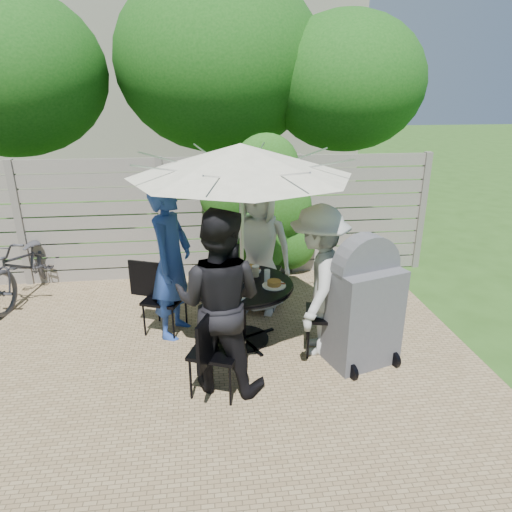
{
  "coord_description": "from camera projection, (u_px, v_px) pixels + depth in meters",
  "views": [
    {
      "loc": [
        0.58,
        -3.58,
        2.79
      ],
      "look_at": [
        1.17,
        1.22,
        0.97
      ],
      "focal_mm": 32.0,
      "sensor_mm": 36.0,
      "label": 1
    }
  ],
  "objects": [
    {
      "name": "backyard_envelope",
      "position": [
        180.0,
        92.0,
        12.9
      ],
      "size": [
        60.0,
        60.0,
        5.0
      ],
      "color": "#2A4D18",
      "rests_on": "ground"
    },
    {
      "name": "patio_table",
      "position": [
        242.0,
        301.0,
        5.12
      ],
      "size": [
        1.44,
        1.44,
        0.73
      ],
      "rotation": [
        0.0,
        0.0,
        -0.35
      ],
      "color": "black",
      "rests_on": "ground"
    },
    {
      "name": "umbrella",
      "position": [
        241.0,
        160.0,
        4.57
      ],
      "size": [
        2.98,
        2.98,
        2.25
      ],
      "rotation": [
        0.0,
        0.0,
        -0.35
      ],
      "color": "silver",
      "rests_on": "ground"
    },
    {
      "name": "chair_back",
      "position": [
        261.0,
        284.0,
        6.08
      ],
      "size": [
        0.6,
        0.75,
        0.98
      ],
      "rotation": [
        0.0,
        0.0,
        4.37
      ],
      "color": "black",
      "rests_on": "ground"
    },
    {
      "name": "person_back",
      "position": [
        259.0,
        248.0,
        5.76
      ],
      "size": [
        0.98,
        0.8,
        1.72
      ],
      "primitive_type": "imported",
      "rotation": [
        0.0,
        0.0,
        5.93
      ],
      "color": "silver",
      "rests_on": "ground"
    },
    {
      "name": "chair_left",
      "position": [
        164.0,
        312.0,
        5.42
      ],
      "size": [
        0.68,
        0.55,
        0.88
      ],
      "rotation": [
        0.0,
        0.0,
        5.9
      ],
      "color": "black",
      "rests_on": "ground"
    },
    {
      "name": "person_left",
      "position": [
        171.0,
        262.0,
        5.16
      ],
      "size": [
        0.64,
        0.77,
        1.82
      ],
      "primitive_type": "imported",
      "rotation": [
        0.0,
        0.0,
        7.5
      ],
      "color": "#224094",
      "rests_on": "ground"
    },
    {
      "name": "chair_front",
      "position": [
        217.0,
        367.0,
        4.32
      ],
      "size": [
        0.58,
        0.71,
        0.93
      ],
      "rotation": [
        0.0,
        0.0,
        1.19
      ],
      "color": "black",
      "rests_on": "ground"
    },
    {
      "name": "person_front",
      "position": [
        219.0,
        302.0,
        4.23
      ],
      "size": [
        1.06,
        0.94,
        1.8
      ],
      "primitive_type": "imported",
      "rotation": [
        0.0,
        0.0,
        2.79
      ],
      "color": "black",
      "rests_on": "ground"
    },
    {
      "name": "chair_right",
      "position": [
        328.0,
        329.0,
        5.0
      ],
      "size": [
        0.72,
        0.55,
        0.95
      ],
      "rotation": [
        0.0,
        0.0,
        2.92
      ],
      "color": "black",
      "rests_on": "ground"
    },
    {
      "name": "person_right",
      "position": [
        318.0,
        282.0,
        4.83
      ],
      "size": [
        0.95,
        1.22,
        1.67
      ],
      "primitive_type": "imported",
      "rotation": [
        0.0,
        0.0,
        4.36
      ],
      "color": "#A7A7A3",
      "rests_on": "ground"
    },
    {
      "name": "plate_back",
      "position": [
        250.0,
        269.0,
        5.36
      ],
      "size": [
        0.26,
        0.26,
        0.06
      ],
      "color": "white",
      "rests_on": "patio_table"
    },
    {
      "name": "plate_left",
      "position": [
        211.0,
        278.0,
        5.11
      ],
      "size": [
        0.26,
        0.26,
        0.06
      ],
      "color": "white",
      "rests_on": "patio_table"
    },
    {
      "name": "plate_front",
      "position": [
        233.0,
        295.0,
        4.71
      ],
      "size": [
        0.26,
        0.26,
        0.06
      ],
      "color": "white",
      "rests_on": "patio_table"
    },
    {
      "name": "plate_right",
      "position": [
        274.0,
        284.0,
        4.96
      ],
      "size": [
        0.26,
        0.26,
        0.06
      ],
      "color": "white",
      "rests_on": "patio_table"
    },
    {
      "name": "glass_back",
      "position": [
        239.0,
        268.0,
        5.28
      ],
      "size": [
        0.07,
        0.07,
        0.14
      ],
      "primitive_type": "cylinder",
      "color": "silver",
      "rests_on": "patio_table"
    },
    {
      "name": "glass_left",
      "position": [
        217.0,
        279.0,
        4.98
      ],
      "size": [
        0.07,
        0.07,
        0.14
      ],
      "primitive_type": "cylinder",
      "color": "silver",
      "rests_on": "patio_table"
    },
    {
      "name": "glass_right",
      "position": [
        267.0,
        276.0,
        5.06
      ],
      "size": [
        0.07,
        0.07,
        0.14
      ],
      "primitive_type": "cylinder",
      "color": "silver",
      "rests_on": "patio_table"
    },
    {
      "name": "syrup_jug",
      "position": [
        238.0,
        274.0,
        5.07
      ],
      "size": [
        0.09,
        0.09,
        0.16
      ],
      "primitive_type": "cylinder",
      "color": "#59280C",
      "rests_on": "patio_table"
    },
    {
      "name": "coffee_cup",
      "position": [
        255.0,
        271.0,
        5.2
      ],
      "size": [
        0.08,
        0.08,
        0.12
      ],
      "primitive_type": "cylinder",
      "color": "#C6B293",
      "rests_on": "patio_table"
    },
    {
      "name": "bicycle",
      "position": [
        26.0,
        264.0,
        6.28
      ],
      "size": [
        0.94,
        1.89,
        0.95
      ],
      "primitive_type": "imported",
      "rotation": [
        0.0,
        0.0,
        -0.18
      ],
      "color": "#333338",
      "rests_on": "ground"
    },
    {
      "name": "bbq_grill",
      "position": [
        362.0,
        306.0,
        4.72
      ],
      "size": [
        0.82,
        0.72,
        1.42
      ],
      "rotation": [
        0.0,
        0.0,
        0.3
      ],
      "color": "#56555A",
      "rests_on": "ground"
    }
  ]
}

